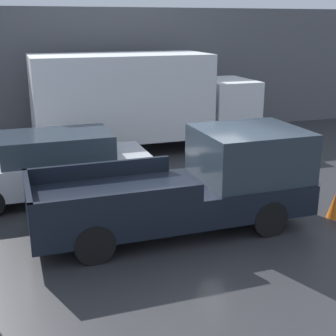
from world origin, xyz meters
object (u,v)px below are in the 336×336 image
(pickup_truck, at_px, (197,183))
(delivery_truck, at_px, (139,99))
(traffic_cone, at_px, (335,205))
(newspaper_box, at_px, (65,127))
(car, at_px, (54,165))

(pickup_truck, bearing_deg, delivery_truck, 85.28)
(traffic_cone, bearing_deg, newspaper_box, 117.51)
(car, bearing_deg, pickup_truck, -45.84)
(pickup_truck, bearing_deg, newspaper_box, 101.43)
(pickup_truck, relative_size, delivery_truck, 0.77)
(newspaper_box, bearing_deg, traffic_cone, -62.49)
(delivery_truck, bearing_deg, traffic_cone, -70.43)
(car, xyz_separation_m, delivery_truck, (3.18, 3.63, 0.92))
(pickup_truck, height_order, newspaper_box, pickup_truck)
(delivery_truck, xyz_separation_m, traffic_cone, (2.48, -6.99, -1.42))
(delivery_truck, distance_m, traffic_cone, 7.55)
(pickup_truck, xyz_separation_m, delivery_truck, (0.53, 6.36, 0.79))
(delivery_truck, bearing_deg, pickup_truck, -94.72)
(car, xyz_separation_m, newspaper_box, (0.95, 5.70, -0.30))
(car, xyz_separation_m, traffic_cone, (5.66, -3.36, -0.50))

